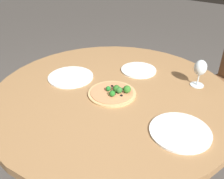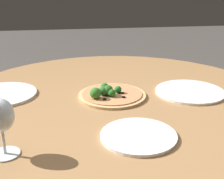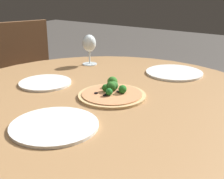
% 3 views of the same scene
% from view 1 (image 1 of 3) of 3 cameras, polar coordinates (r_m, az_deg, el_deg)
% --- Properties ---
extents(ground_plane, '(12.00, 12.00, 0.00)m').
position_cam_1_polar(ground_plane, '(1.88, 0.07, -19.18)').
color(ground_plane, '#4C4742').
extents(dining_table, '(1.35, 1.35, 0.71)m').
position_cam_1_polar(dining_table, '(1.43, 0.09, -2.04)').
color(dining_table, olive).
rests_on(dining_table, ground_plane).
extents(pizza, '(0.27, 0.27, 0.06)m').
position_cam_1_polar(pizza, '(1.37, 0.35, -0.65)').
color(pizza, tan).
rests_on(pizza, dining_table).
extents(wine_glass, '(0.08, 0.08, 0.16)m').
position_cam_1_polar(wine_glass, '(1.49, 19.52, 4.52)').
color(wine_glass, silver).
rests_on(wine_glass, dining_table).
extents(plate_near, '(0.28, 0.28, 0.01)m').
position_cam_1_polar(plate_near, '(1.56, -9.42, 2.87)').
color(plate_near, white).
rests_on(plate_near, dining_table).
extents(plate_far, '(0.27, 0.27, 0.01)m').
position_cam_1_polar(plate_far, '(1.15, 15.31, -9.26)').
color(plate_far, white).
rests_on(plate_far, dining_table).
extents(plate_side, '(0.23, 0.23, 0.01)m').
position_cam_1_polar(plate_side, '(1.63, 6.10, 4.46)').
color(plate_side, white).
rests_on(plate_side, dining_table).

